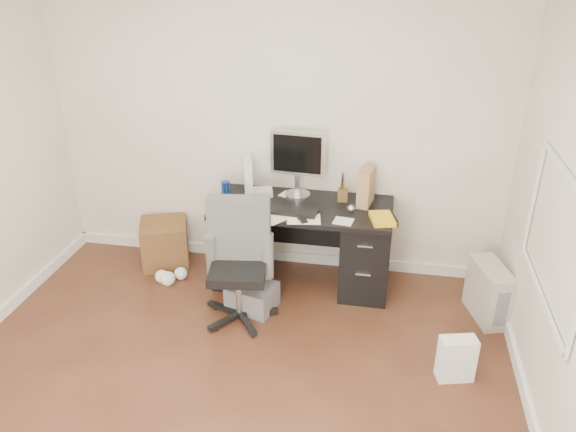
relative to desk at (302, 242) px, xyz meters
name	(u,v)px	position (x,y,z in m)	size (l,w,h in m)	color
ground	(215,412)	(-0.30, -1.65, -0.40)	(4.00, 4.00, 0.00)	#432115
room_shell	(204,172)	(-0.27, -1.62, 1.26)	(4.02, 4.02, 2.71)	beige
desk	(302,242)	(0.00, 0.00, 0.00)	(1.50, 0.70, 0.75)	black
loose_papers	(278,206)	(-0.20, -0.05, 0.35)	(1.10, 0.60, 0.00)	white
lcd_monitor	(298,164)	(-0.08, 0.19, 0.65)	(0.47, 0.27, 0.59)	silver
keyboard	(289,211)	(-0.09, -0.16, 0.36)	(0.47, 0.16, 0.03)	black
computer_mouse	(351,209)	(0.41, -0.06, 0.38)	(0.06, 0.06, 0.06)	silver
travel_mug	(226,191)	(-0.66, -0.01, 0.43)	(0.07, 0.07, 0.17)	#153B95
white_binder	(248,176)	(-0.51, 0.16, 0.51)	(0.13, 0.28, 0.32)	silver
magazine_file	(366,186)	(0.51, 0.13, 0.51)	(0.13, 0.27, 0.31)	olive
pen_cup	(343,187)	(0.32, 0.16, 0.47)	(0.10, 0.10, 0.25)	#593719
yellow_book	(383,219)	(0.67, -0.18, 0.37)	(0.19, 0.24, 0.04)	yellow
paper_remote	(304,218)	(0.05, -0.26, 0.36)	(0.26, 0.21, 0.02)	white
office_chair	(238,264)	(-0.40, -0.63, 0.10)	(0.56, 0.56, 0.99)	#4D4F4D
pc_tower	(489,292)	(1.55, -0.25, -0.17)	(0.20, 0.46, 0.46)	#ADA89C
shopping_bag	(456,359)	(1.24, -1.04, -0.23)	(0.25, 0.18, 0.33)	white
wicker_basket	(165,243)	(-1.32, 0.09, -0.19)	(0.42, 0.42, 0.42)	#4A2F16
desk_printer	(252,297)	(-0.34, -0.48, -0.29)	(0.37, 0.30, 0.22)	slate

